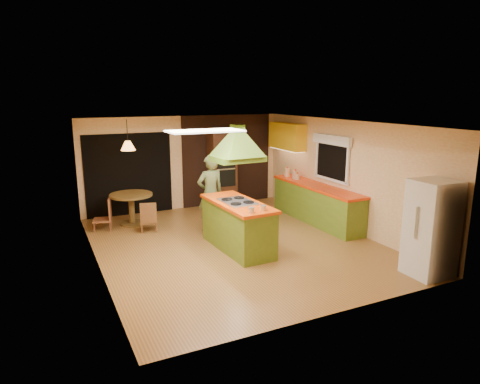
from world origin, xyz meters
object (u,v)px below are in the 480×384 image
man (210,193)px  canister_large (287,172)px  wall_oven (222,169)px  refrigerator (431,228)px  dining_table (131,203)px  kitchen_island (238,225)px

man → canister_large: man is taller
man → wall_oven: (1.09, 1.89, 0.17)m
man → wall_oven: bearing=-125.6°
canister_large → man: bearing=-162.3°
man → refrigerator: man is taller
dining_table → canister_large: 4.11m
kitchen_island → canister_large: size_ratio=9.31×
dining_table → refrigerator: bearing=-52.1°
man → wall_oven: size_ratio=0.84×
man → dining_table: 2.00m
wall_oven → kitchen_island: bearing=-106.9°
kitchen_island → dining_table: size_ratio=1.98×
canister_large → dining_table: bearing=173.9°
refrigerator → canister_large: refrigerator is taller
dining_table → canister_large: size_ratio=4.70×
wall_oven → dining_table: wall_oven is taller
wall_oven → canister_large: bearing=-35.8°
wall_oven → dining_table: bearing=-165.2°
kitchen_island → dining_table: (-1.58, 2.58, 0.04)m
man → kitchen_island: bearing=86.6°
kitchen_island → refrigerator: (2.43, -2.57, 0.34)m
refrigerator → wall_oven: 5.96m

